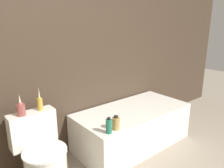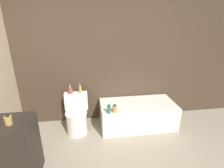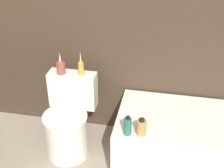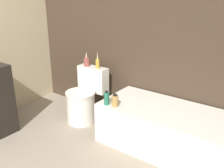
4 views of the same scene
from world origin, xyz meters
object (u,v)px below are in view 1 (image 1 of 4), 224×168
object	(u,v)px
shampoo_bottle_tall	(109,126)
shampoo_bottle_short	(116,123)
vase_gold	(21,108)
vase_silver	(40,103)
toilet	(43,159)
bathtub	(132,126)

from	to	relation	value
shampoo_bottle_tall	shampoo_bottle_short	bearing A→B (deg)	9.24
vase_gold	shampoo_bottle_tall	bearing A→B (deg)	-33.03
vase_silver	shampoo_bottle_tall	size ratio (longest dim) A/B	1.38
toilet	shampoo_bottle_tall	size ratio (longest dim) A/B	4.32
bathtub	vase_gold	size ratio (longest dim) A/B	7.27
vase_gold	vase_silver	world-z (taller)	vase_silver
vase_gold	shampoo_bottle_tall	xyz separation A→B (m)	(0.67, -0.44, -0.22)
bathtub	shampoo_bottle_short	distance (m)	0.64
shampoo_bottle_tall	toilet	bearing A→B (deg)	155.67
vase_silver	shampoo_bottle_short	world-z (taller)	vase_silver
bathtub	vase_silver	world-z (taller)	vase_silver
bathtub	shampoo_bottle_tall	xyz separation A→B (m)	(-0.61, -0.28, 0.31)
toilet	vase_gold	xyz separation A→B (m)	(-0.09, 0.17, 0.47)
toilet	shampoo_bottle_tall	world-z (taller)	toilet
toilet	vase_gold	distance (m)	0.51
vase_gold	shampoo_bottle_short	bearing A→B (deg)	-28.42
bathtub	vase_silver	bearing A→B (deg)	171.49
shampoo_bottle_tall	vase_gold	bearing A→B (deg)	146.97
shampoo_bottle_short	bathtub	bearing A→B (deg)	27.90
shampoo_bottle_tall	shampoo_bottle_short	size ratio (longest dim) A/B	1.12
bathtub	shampoo_bottle_tall	bearing A→B (deg)	-154.98
vase_silver	toilet	bearing A→B (deg)	-116.20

